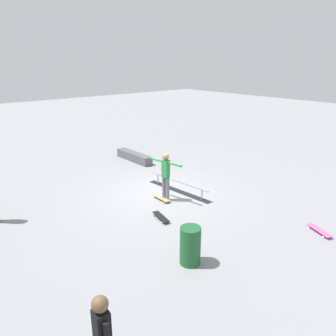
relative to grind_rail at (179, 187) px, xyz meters
The scene contains 8 objects.
ground_plane 0.74m from the grind_rail, 68.56° to the left, with size 60.00×60.00×0.00m, color gray.
grind_rail is the anchor object (origin of this frame).
skate_ledge 4.26m from the grind_rail, 13.03° to the right, with size 2.26×0.43×0.38m, color #595960.
skater_main 1.19m from the grind_rail, 108.82° to the left, with size 1.33×0.28×1.65m.
skateboard_main 0.98m from the grind_rail, 100.26° to the left, with size 0.81×0.29×0.09m.
loose_skateboard_pink 4.82m from the grind_rail, 168.65° to the right, with size 0.82×0.49×0.09m.
loose_skateboard_black 2.24m from the grind_rail, 123.97° to the left, with size 0.82×0.39×0.09m.
trash_bin 4.38m from the grind_rail, 141.13° to the left, with size 0.49×0.49×0.92m, color #1E592D.
Camera 1 is at (-8.33, 6.76, 4.56)m, focal length 34.98 mm.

